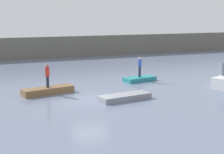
# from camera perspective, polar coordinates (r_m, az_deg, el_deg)

# --- Properties ---
(ground_plane) EXTENTS (120.00, 120.00, 0.00)m
(ground_plane) POSITION_cam_1_polar(r_m,az_deg,el_deg) (23.62, -3.76, -3.94)
(ground_plane) COLOR slate
(embankment_wall) EXTENTS (80.00, 1.20, 2.90)m
(embankment_wall) POSITION_cam_1_polar(r_m,az_deg,el_deg) (46.50, -13.30, 4.79)
(embankment_wall) COLOR #666056
(embankment_wall) RESTS_ON ground_plane
(rowboat_brown) EXTENTS (4.04, 1.91, 0.49)m
(rowboat_brown) POSITION_cam_1_polar(r_m,az_deg,el_deg) (25.89, -10.74, -2.25)
(rowboat_brown) COLOR brown
(rowboat_brown) RESTS_ON ground_plane
(rowboat_grey) EXTENTS (3.88, 1.75, 0.38)m
(rowboat_grey) POSITION_cam_1_polar(r_m,az_deg,el_deg) (23.75, 2.17, -3.37)
(rowboat_grey) COLOR gray
(rowboat_grey) RESTS_ON ground_plane
(rowboat_teal) EXTENTS (3.13, 1.80, 0.35)m
(rowboat_teal) POSITION_cam_1_polar(r_m,az_deg,el_deg) (30.44, 4.66, -0.32)
(rowboat_teal) COLOR teal
(rowboat_teal) RESTS_ON ground_plane
(person_red_shirt) EXTENTS (0.32, 0.32, 1.76)m
(person_red_shirt) POSITION_cam_1_polar(r_m,az_deg,el_deg) (25.66, -10.84, 0.41)
(person_red_shirt) COLOR #232838
(person_red_shirt) RESTS_ON rowboat_brown
(person_blue_shirt) EXTENTS (0.32, 0.32, 1.79)m
(person_blue_shirt) POSITION_cam_1_polar(r_m,az_deg,el_deg) (30.24, 4.69, 1.87)
(person_blue_shirt) COLOR #232838
(person_blue_shirt) RESTS_ON rowboat_teal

